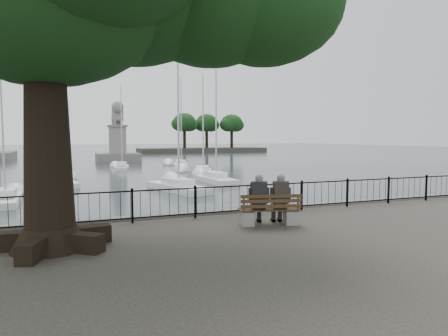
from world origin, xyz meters
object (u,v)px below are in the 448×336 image
person_right (279,201)px  lion_monument (118,147)px  person_left (258,201)px  bench (269,214)px

person_right → lion_monument: 49.20m
person_left → lion_monument: size_ratio=0.17×
person_left → person_right: same height
lion_monument → person_left: bearing=-91.8°
person_right → bench: bearing=-177.4°
bench → person_left: person_left is taller
person_left → lion_monument: (1.53, 49.02, 0.50)m
person_right → lion_monument: size_ratio=0.17×
lion_monument → person_right: bearing=-91.0°
bench → lion_monument: 49.23m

